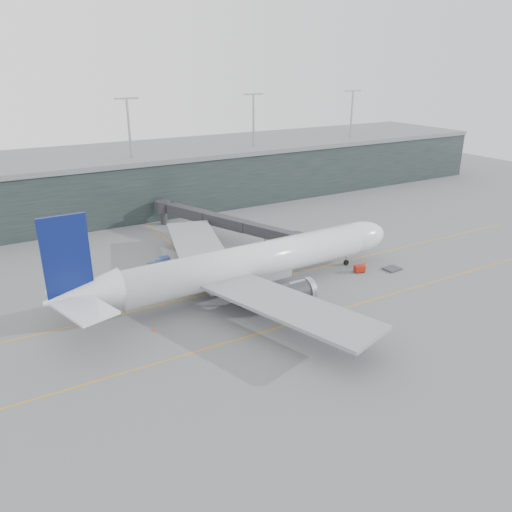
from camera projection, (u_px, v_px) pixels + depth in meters
ground at (193, 287)px, 88.47m from camera, size 320.00×320.00×0.00m
taxiline_a at (202, 295)px, 85.23m from camera, size 160.00×0.25×0.02m
taxiline_b at (247, 337)px, 72.32m from camera, size 160.00×0.25×0.02m
taxiline_lead_main at (177, 248)px, 106.94m from camera, size 0.25×60.00×0.02m
terminal at (104, 182)px, 132.51m from camera, size 240.00×36.00×29.00m
main_aircraft at (249, 263)px, 85.37m from camera, size 64.40×60.65×18.09m
jet_bridge at (226, 218)px, 112.31m from camera, size 16.59×43.42×5.85m
gse_cart at (360, 269)px, 94.36m from camera, size 2.22×1.74×1.33m
baggage_dolly at (392, 269)px, 95.75m from camera, size 3.28×2.72×0.31m
uld_a at (152, 268)px, 94.51m from camera, size 1.86×1.52×1.63m
uld_b at (159, 265)px, 95.42m from camera, size 2.24×1.98×1.72m
uld_c at (165, 262)px, 96.80m from camera, size 2.19×1.77×1.95m
cone_nose at (366, 263)px, 98.21m from camera, size 0.42×0.42×0.67m
cone_wing_stbd at (296, 314)px, 78.16m from camera, size 0.39×0.39×0.62m
cone_wing_port at (204, 259)px, 99.81m from camera, size 0.46×0.46×0.72m
cone_tail at (154, 329)px, 73.76m from camera, size 0.41×0.41×0.65m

